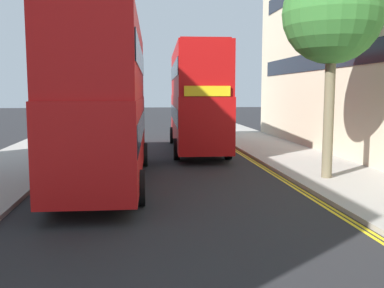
{
  "coord_description": "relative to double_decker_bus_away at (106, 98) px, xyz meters",
  "views": [
    {
      "loc": [
        -0.92,
        -1.06,
        3.26
      ],
      "look_at": [
        0.5,
        11.0,
        1.8
      ],
      "focal_mm": 40.66,
      "sensor_mm": 36.0,
      "label": 1
    }
  ],
  "objects": [
    {
      "name": "sidewalk_right",
      "position": [
        8.64,
        1.35,
        -2.96
      ],
      "size": [
        4.0,
        80.0,
        0.14
      ],
      "primitive_type": "cube",
      "color": "#9E9991",
      "rests_on": "ground"
    },
    {
      "name": "kerb_line_outer",
      "position": [
        6.54,
        -0.65,
        -3.03
      ],
      "size": [
        0.1,
        56.0,
        0.01
      ],
      "primitive_type": "cube",
      "color": "yellow",
      "rests_on": "ground"
    },
    {
      "name": "kerb_line_inner",
      "position": [
        6.38,
        -0.65,
        -3.03
      ],
      "size": [
        0.1,
        56.0,
        0.01
      ],
      "primitive_type": "cube",
      "color": "yellow",
      "rests_on": "ground"
    },
    {
      "name": "double_decker_bus_away",
      "position": [
        0.0,
        0.0,
        0.0
      ],
      "size": [
        3.0,
        10.86,
        5.64
      ],
      "color": "red",
      "rests_on": "ground"
    },
    {
      "name": "double_decker_bus_oncoming",
      "position": [
        4.3,
        8.23,
        0.0
      ],
      "size": [
        3.13,
        10.9,
        5.64
      ],
      "color": "#B20F0F",
      "rests_on": "ground"
    },
    {
      "name": "street_tree_mid",
      "position": [
        7.95,
        -0.73,
        2.9
      ],
      "size": [
        3.51,
        3.51,
        7.6
      ],
      "color": "#6B6047",
      "rests_on": "sidewalk_right"
    }
  ]
}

